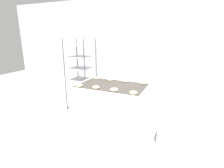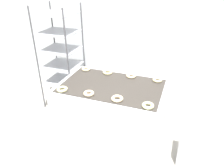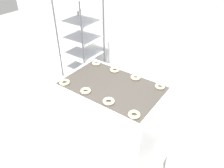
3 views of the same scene
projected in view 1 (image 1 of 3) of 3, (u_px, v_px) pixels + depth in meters
The scene contains 13 objects.
ground_plane at pixel (96, 148), 3.00m from camera, with size 14.00×14.00×0.00m, color #9E998E.
wall_back at pixel (134, 54), 4.49m from camera, with size 8.00×0.05×2.80m.
fryer_machine at pixel (112, 108), 3.48m from camera, with size 1.38×0.89×0.95m.
baking_rack_cart at pixel (81, 74), 4.47m from camera, with size 0.61×0.58×1.79m.
glaze_bin at pixel (168, 131), 3.14m from camera, with size 0.35×0.33×0.42m.
donut_near_left at pixel (79, 85), 3.27m from camera, with size 0.13×0.13×0.03m, color beige.
donut_near_midleft at pixel (96, 87), 3.15m from camera, with size 0.13×0.13×0.04m, color beige.
donut_near_midright at pixel (114, 90), 3.01m from camera, with size 0.14×0.14×0.04m, color beige.
donut_near_right at pixel (133, 93), 2.85m from camera, with size 0.13×0.13×0.04m, color beige.
donut_far_left at pixel (96, 78), 3.83m from camera, with size 0.12×0.12×0.03m, color beige.
donut_far_midleft at pixel (110, 79), 3.70m from camera, with size 0.14×0.14×0.04m, color beige.
donut_far_midright at pixel (126, 81), 3.57m from camera, with size 0.13×0.13×0.04m, color beige.
donut_far_right at pixel (143, 83), 3.42m from camera, with size 0.13×0.13×0.04m, color beige.
Camera 1 is at (1.30, -2.25, 1.88)m, focal length 28.00 mm.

